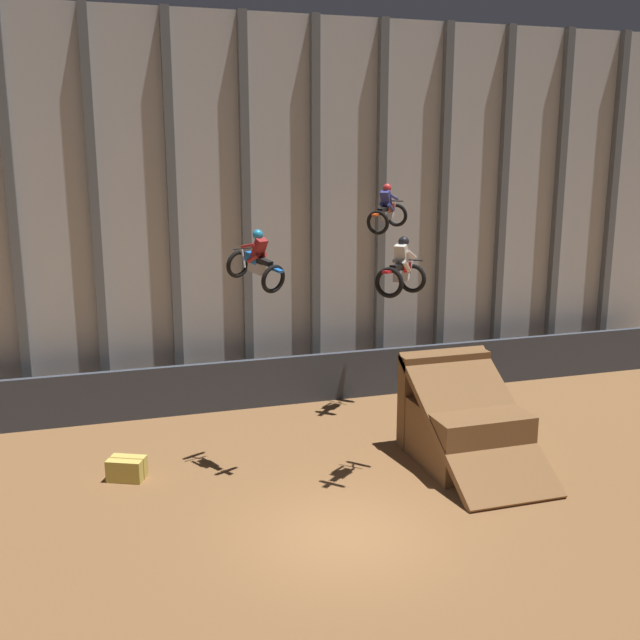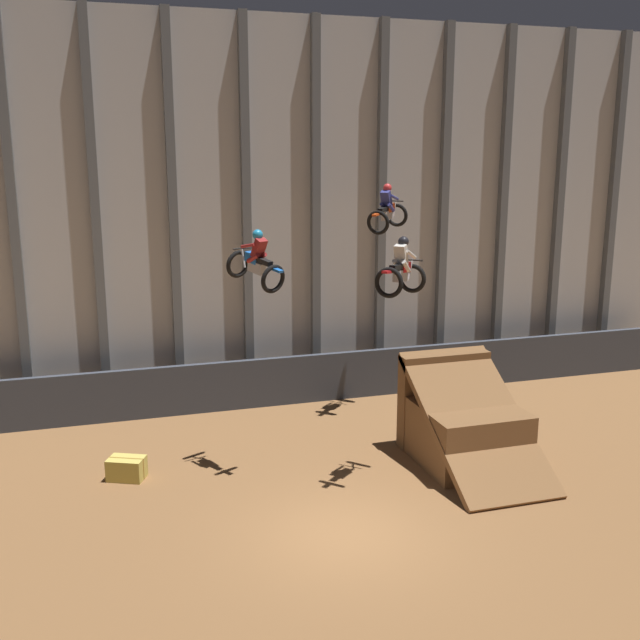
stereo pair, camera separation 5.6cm
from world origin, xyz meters
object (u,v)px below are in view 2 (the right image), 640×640
Objects in this scene: rider_bike_center_air at (401,271)px; hay_bale_trackside at (127,468)px; dirt_ramp at (461,424)px; rider_bike_right_air at (387,211)px; rider_bike_left_air at (256,263)px.

rider_bike_center_air reaches higher than hay_bale_trackside.
rider_bike_right_air is at bearing 96.86° from dirt_ramp.
rider_bike_left_air reaches higher than rider_bike_center_air.
rider_bike_left_air is 5.86m from rider_bike_right_air.
rider_bike_center_air is 8.54m from hay_bale_trackside.
rider_bike_left_air is (-5.33, 1.08, 4.47)m from dirt_ramp.
hay_bale_trackside is (-8.75, 1.29, -0.69)m from dirt_ramp.
hay_bale_trackside is at bearing 171.60° from dirt_ramp.
dirt_ramp is 2.70× the size of rider_bike_center_air.
rider_bike_left_air reaches higher than dirt_ramp.
rider_bike_left_air is 3.62m from rider_bike_center_air.
dirt_ramp is 4.88m from rider_bike_center_air.
rider_bike_center_air is (-2.11, -0.57, 4.36)m from dirt_ramp.
rider_bike_center_air reaches higher than dirt_ramp.
dirt_ramp reaches higher than hay_bale_trackside.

